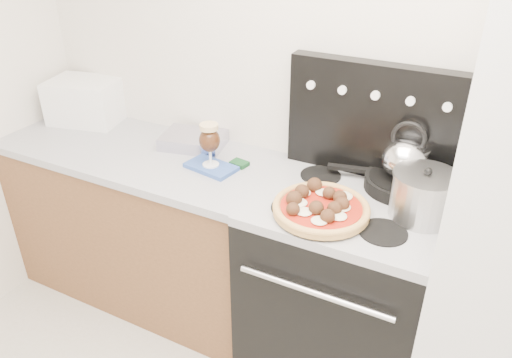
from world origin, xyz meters
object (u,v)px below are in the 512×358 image
Objects in this scene: tea_kettle at (406,155)px; stove_body at (339,291)px; pizza_pan at (321,213)px; stock_pot at (423,197)px; pizza at (321,206)px; oven_mitt at (211,167)px; beer_glass at (210,145)px; base_cabinet at (148,226)px; skillet at (401,183)px; toaster_oven at (86,101)px.

stove_body is at bearing -139.54° from tea_kettle.
pizza_pan is 1.46× the size of stock_pot.
pizza reaches higher than pizza_pan.
oven_mitt is at bearing 165.47° from pizza_pan.
oven_mitt is at bearing 0.00° from beer_glass.
base_cabinet is at bearing 177.52° from tea_kettle.
stock_pot reaches higher than base_cabinet.
oven_mitt is 0.76× the size of skillet.
base_cabinet is 4.11× the size of pizza_pan.
skillet reaches higher than stove_body.
skillet is at bearing 50.69° from stove_body.
beer_glass reaches higher than skillet.
beer_glass is 0.85m from skillet.
toaster_oven is at bearing 169.13° from oven_mitt.
toaster_oven is at bearing 169.13° from beer_glass.
toaster_oven is 1.59× the size of oven_mitt.
toaster_oven is 1.54× the size of stock_pot.
toaster_oven is 1.87m from stock_pot.
beer_glass is (-0.67, 0.01, 0.58)m from stove_body.
stock_pot is (0.35, 0.17, 0.05)m from pizza.
skillet is at bearing 0.00° from tea_kettle.
skillet is 0.22m from stock_pot.
skillet is 1.45× the size of tea_kettle.
pizza reaches higher than skillet.
pizza is 0.43m from tea_kettle.
base_cabinet is at bearing 170.83° from pizza.
oven_mitt is at bearing -179.30° from stock_pot.
tea_kettle reaches higher than beer_glass.
toaster_oven is at bearing 167.68° from pizza_pan.
skillet is at bearing 123.71° from stock_pot.
tea_kettle is at bearing 50.69° from stove_body.
beer_glass is (0.00, 0.00, 0.11)m from oven_mitt.
beer_glass reaches higher than base_cabinet.
stove_body is at bearing -174.91° from stock_pot.
tea_kettle is at bearing 123.71° from stock_pot.
stove_body is at bearing -20.20° from toaster_oven.
toaster_oven is at bearing -179.75° from skillet.
skillet is at bearing 55.93° from pizza_pan.
pizza reaches higher than base_cabinet.
stove_body is 0.54m from pizza.
pizza is (0.60, -0.16, 0.05)m from oven_mitt.
stove_body is (1.10, -0.02, 0.01)m from base_cabinet.
stove_body is 0.63m from stock_pot.
stock_pot reaches higher than stove_body.
pizza is (0.00, 0.00, 0.03)m from pizza_pan.
pizza_pan is 0.39m from stock_pot.
stove_body is 3.77× the size of oven_mitt.
stock_pot is (0.12, -0.17, 0.06)m from skillet.
skillet is at bearing 12.53° from oven_mitt.
beer_glass is (0.44, -0.01, 0.59)m from base_cabinet.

